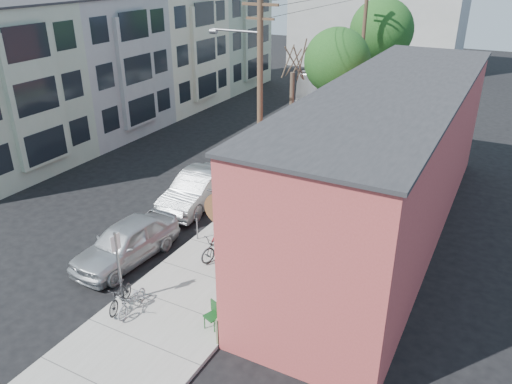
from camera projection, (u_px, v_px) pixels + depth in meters
The scene contains 27 objects.
ground at pixel (155, 231), 22.54m from camera, with size 120.00×120.00×0.00m, color black.
sidewalk at pixel (329, 165), 29.51m from camera, with size 4.50×58.00×0.15m, color #9E9C93.
cafe_building at pixel (389, 162), 21.32m from camera, with size 6.60×20.20×6.61m.
apartment_row at pixel (141, 58), 36.84m from camera, with size 6.30×32.00×9.00m.
end_cap_building at pixel (378, 10), 54.42m from camera, with size 18.00×8.00×12.00m, color #A2A19D.
sign_post at pixel (118, 261), 17.02m from camera, with size 0.07×0.45×2.80m.
parking_meter_near at pixel (197, 222), 21.29m from camera, with size 0.14×0.14×1.24m.
parking_meter_far at pixel (276, 162), 27.53m from camera, with size 0.14×0.14×1.24m.
utility_pole_near at pixel (259, 92), 23.70m from camera, with size 3.57×0.28×10.00m.
utility_pole_far at pixel (363, 45), 36.89m from camera, with size 1.80×0.28×10.00m.
tree_bare at pixel (291, 125), 26.93m from camera, with size 0.24×0.24×5.71m.
tree_leafy_mid at pixel (337, 61), 31.48m from camera, with size 4.18×4.18×7.23m.
tree_leafy_far at pixel (381, 31), 39.40m from camera, with size 5.00×5.00×8.35m.
patio_chair_a at pixel (257, 279), 18.20m from camera, with size 0.50×0.50×0.88m, color #113D15, non-canonical shape.
patio_chair_b at pixel (212, 316), 16.30m from camera, with size 0.50×0.50×0.88m, color #113D15, non-canonical shape.
patron_grey at pixel (254, 269), 18.24m from camera, with size 0.55×0.36×1.50m, color gray.
patron_green at pixel (229, 270), 17.97m from camera, with size 0.82×0.64×1.69m, color #28643C.
cyclist at pixel (221, 241), 20.03m from camera, with size 0.98×0.56×1.51m, color maroon.
cyclist_bike at pixel (221, 245), 20.12m from camera, with size 0.72×2.05×1.08m, color #232325.
parked_bike_a at pixel (120, 296), 17.21m from camera, with size 0.45×1.60×0.96m, color black.
parked_bike_b at pixel (132, 301), 17.07m from camera, with size 0.56×1.61×0.85m, color gray.
car_0 at pixel (126, 242), 20.08m from camera, with size 1.97×4.91×1.67m, color #B3B7BB.
car_1 at pixel (197, 189), 24.62m from camera, with size 1.81×5.18×1.71m, color #9BA0A3.
car_2 at pixel (260, 157), 28.92m from camera, with size 2.04×5.02×1.46m, color black.
car_3 at pixel (297, 133), 33.23m from camera, with size 2.15×4.67×1.30m, color silver.
car_4 at pixel (319, 114), 37.16m from camera, with size 1.36×3.89×1.28m, color gray.
bus at pixel (331, 78), 44.71m from camera, with size 2.46×10.51×2.93m, color white.
Camera 1 is at (13.25, -15.21, 11.21)m, focal length 35.00 mm.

